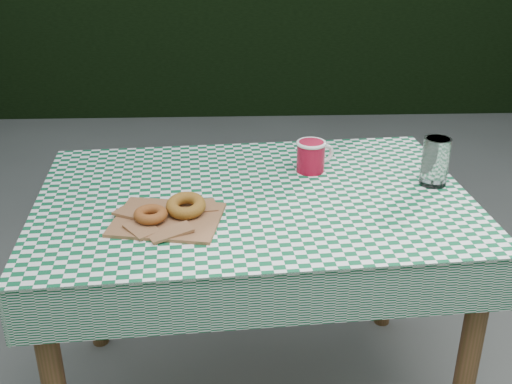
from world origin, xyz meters
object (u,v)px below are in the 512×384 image
at_px(drinking_glass, 435,162).
at_px(coffee_mug, 311,157).
at_px(table, 254,304).
at_px(paper_bag, 167,219).

bearing_deg(drinking_glass, coffee_mug, 162.66).
bearing_deg(table, drinking_glass, 1.73).
bearing_deg(paper_bag, drinking_glass, 15.03).
bearing_deg(coffee_mug, table, -162.97).
height_order(paper_bag, drinking_glass, drinking_glass).
bearing_deg(coffee_mug, paper_bag, -168.42).
relative_size(coffee_mug, drinking_glass, 1.20).
distance_m(table, drinking_glass, 0.70).
xyz_separation_m(paper_bag, coffee_mug, (0.42, 0.32, 0.04)).
bearing_deg(table, paper_bag, -151.92).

